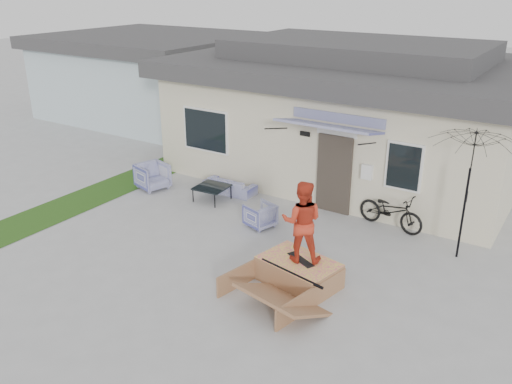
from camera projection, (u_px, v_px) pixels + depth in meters
The scene contains 13 objects.
ground at pixel (198, 272), 11.40m from camera, with size 90.00×90.00×0.00m, color #A2A2A2.
grass_strip at pixel (101, 193), 15.58m from camera, with size 1.40×8.00×0.01m, color #214715.
house at pixel (355, 109), 16.90m from camera, with size 10.80×8.49×4.10m.
neighbor_house at pixel (152, 74), 23.81m from camera, with size 8.60×7.60×3.50m.
loveseat at pixel (230, 183), 15.49m from camera, with size 1.54×0.45×0.60m, color #393C90.
armchair_left at pixel (153, 175), 15.76m from camera, with size 0.82×0.77×0.84m, color #393C90.
armchair_right at pixel (260, 214), 13.38m from camera, with size 0.65×0.60×0.66m, color #393C90.
coffee_table at pixel (212, 193), 14.99m from camera, with size 0.85×0.85×0.42m, color black.
bicycle at pixel (391, 207), 13.23m from camera, with size 0.61×1.74×1.11m, color black.
patio_umbrella at pixel (468, 184), 11.39m from camera, with size 1.93×1.80×2.20m.
skate_ramp at pixel (299, 272), 10.92m from camera, with size 1.53×2.05×0.51m, color brown, non-canonical shape.
skateboard at pixel (301, 259), 10.85m from camera, with size 0.72×0.18×0.05m, color black.
skater at pixel (302, 220), 10.52m from camera, with size 0.82×0.64×1.68m, color red.
Camera 1 is at (6.44, -7.67, 5.85)m, focal length 37.74 mm.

